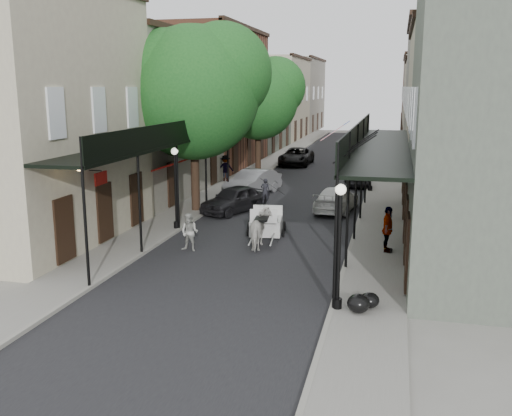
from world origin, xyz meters
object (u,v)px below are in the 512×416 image
Objects in this scene: lamppost_right_near at (339,245)px; car_right_near at (336,199)px; car_right_far at (358,176)px; lamppost_left at (176,187)px; pedestrian_sidewalk_left at (225,168)px; horse at (261,229)px; tree_far at (263,96)px; lamppost_right_far at (371,160)px; car_left_mid at (253,183)px; car_left_near at (234,199)px; car_left_far at (296,156)px; pedestrian_walking at (190,232)px; pedestrian_sidewalk_right at (388,229)px; carriage at (267,211)px; tree_near at (202,87)px.

lamppost_right_near is 14.10m from car_right_near.
lamppost_right_near is 22.32m from car_right_far.
pedestrian_sidewalk_left is at bearing 97.23° from lamppost_left.
car_right_far is at bearing -107.33° from horse.
lamppost_right_far is at bearing -36.51° from tree_far.
lamppost_left is 0.80× the size of car_left_mid.
pedestrian_sidewalk_left is at bearing 143.20° from car_left_mid.
car_left_far is at bearing 113.66° from car_left_near.
car_left_near is (1.50, 4.37, -1.34)m from lamppost_left.
car_left_mid is 14.11m from car_left_far.
horse is (4.60, -20.04, -5.04)m from tree_far.
horse is 0.42× the size of car_right_near.
lamppost_left reaches higher than car_right_near.
pedestrian_walking is 18.12m from car_right_far.
lamppost_right_near is 0.96× the size of car_right_far.
pedestrian_sidewalk_right is 16.08m from car_right_far.
pedestrian_sidewalk_right is (7.74, 1.34, 0.26)m from pedestrian_walking.
tree_far is 5.57× the size of pedestrian_walking.
tree_far reaches higher than lamppost_right_far.
lamppost_left is at bearing -80.61° from car_left_mid.
tree_far is 18.72m from carriage.
lamppost_left reaches higher than pedestrian_sidewalk_left.
carriage is 5.95m from car_right_near.
pedestrian_sidewalk_left is 0.34× the size of car_left_far.
carriage is 0.69× the size of car_right_far.
pedestrian_sidewalk_right is at bearing 111.13° from pedestrian_sidewalk_left.
tree_far is 6.97m from pedestrian_sidewalk_left.
lamppost_left is 0.90× the size of car_left_near.
lamppost_right_far is 2.09× the size of pedestrian_sidewalk_left.
lamppost_right_near reaches higher than car_right_far.
lamppost_left is 13.55m from pedestrian_sidewalk_left.
car_left_mid is at bearing 110.84° from pedestrian_sidewalk_left.
pedestrian_sidewalk_left is 0.46× the size of car_right_far.
pedestrian_walking is (-6.45, 5.00, -1.28)m from lamppost_right_near.
pedestrian_walking is at bearing -64.36° from car_left_near.
car_left_far is at bearing 97.34° from pedestrian_walking.
lamppost_right_near reaches higher than horse.
pedestrian_walking is 7.86m from pedestrian_sidewalk_right.
lamppost_right_near is at bearing -31.01° from pedestrian_walking.
tree_near reaches higher than tree_far.
tree_near is 2.60× the size of lamppost_right_near.
car_left_mid is at bearing -26.91° from car_right_near.
car_left_far reaches higher than car_right_far.
car_right_far is (7.36, 10.08, -5.83)m from tree_near.
lamppost_left is at bearing -88.66° from tree_near.
lamppost_left is 1.39× the size of carriage.
pedestrian_walking is 26.51m from car_left_far.
car_right_far is at bearing 169.96° from pedestrian_sidewalk_left.
car_right_far is at bearing -27.88° from tree_far.
car_left_near reaches higher than car_right_near.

